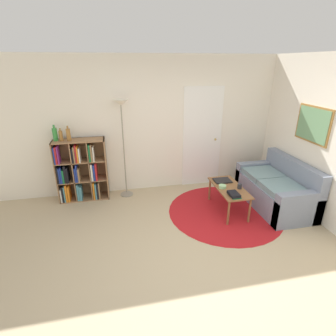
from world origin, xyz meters
TOP-DOWN VIEW (x-y plane):
  - ground_plane at (0.00, 0.00)m, footprint 14.00×14.00m
  - wall_back at (0.03, 2.39)m, footprint 7.49×0.11m
  - wall_right at (2.27, 1.18)m, footprint 0.08×5.37m
  - rug at (0.86, 1.13)m, footprint 1.97×1.97m
  - bookshelf at (-1.62, 2.18)m, footprint 0.91×0.34m
  - floor_lamp at (-0.78, 2.15)m, footprint 0.28×0.28m
  - couch at (1.88, 1.18)m, footprint 0.81×1.51m
  - coffee_table at (0.93, 1.19)m, footprint 0.45×0.94m
  - laptop at (0.91, 1.44)m, footprint 0.30×0.24m
  - bowl at (0.80, 1.18)m, footprint 0.13×0.13m
  - book_stack_on_table at (0.87, 0.87)m, footprint 0.16×0.23m
  - cup at (1.08, 1.10)m, footprint 0.08×0.08m
  - bottle_left at (-1.95, 2.20)m, footprint 0.08×0.08m
  - bottle_middle at (-1.85, 2.18)m, footprint 0.06×0.06m
  - bottle_right at (-1.72, 2.16)m, footprint 0.07×0.07m

SIDE VIEW (x-z plane):
  - ground_plane at x=0.00m, z-range 0.00..0.00m
  - rug at x=0.86m, z-range 0.00..0.01m
  - couch at x=1.88m, z-range -0.13..0.73m
  - coffee_table at x=0.93m, z-range 0.17..0.63m
  - laptop at x=0.91m, z-range 0.45..0.47m
  - bowl at x=0.80m, z-range 0.45..0.51m
  - book_stack_on_table at x=0.87m, z-range 0.45..0.51m
  - cup at x=1.08m, z-range 0.45..0.53m
  - bookshelf at x=-1.62m, z-range -0.03..1.14m
  - bottle_middle at x=-1.85m, z-range 1.15..1.37m
  - bottle_right at x=-1.72m, z-range 1.14..1.41m
  - bottle_left at x=-1.95m, z-range 1.14..1.42m
  - wall_back at x=0.03m, z-range -0.01..2.59m
  - wall_right at x=2.27m, z-range 0.00..2.60m
  - floor_lamp at x=-0.78m, z-range 0.61..2.46m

